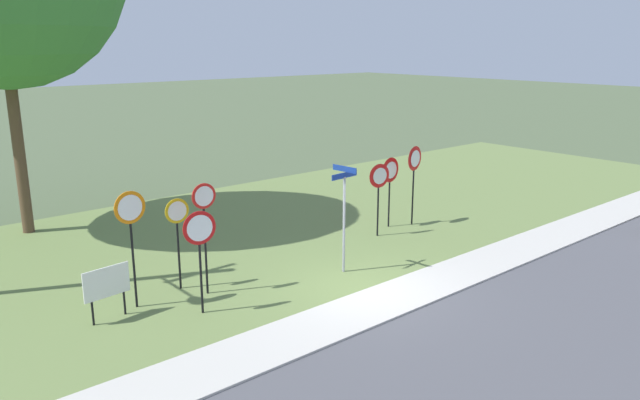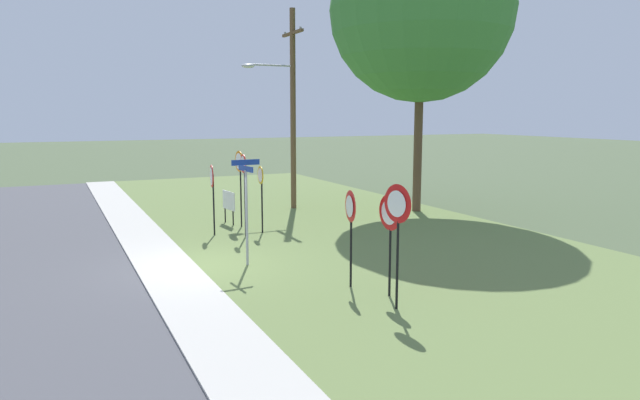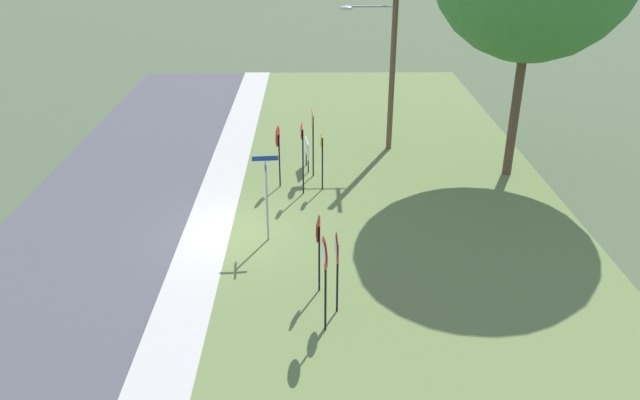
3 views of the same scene
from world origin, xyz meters
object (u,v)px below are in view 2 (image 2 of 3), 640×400
at_px(stop_sign_near_right, 244,178).
at_px(stop_sign_far_center, 261,185).
at_px(yield_sign_far_left, 397,216).
at_px(notice_board, 229,202).
at_px(utility_pole, 290,102).
at_px(oak_tree_left, 421,10).
at_px(stop_sign_near_left, 240,171).
at_px(stop_sign_far_left, 212,184).
at_px(street_name_post, 246,203).
at_px(yield_sign_near_left, 350,215).
at_px(yield_sign_near_right, 389,220).

distance_m(stop_sign_near_right, stop_sign_far_center, 0.87).
distance_m(yield_sign_far_left, notice_board, 10.91).
bearing_deg(notice_board, utility_pole, 117.80).
xyz_separation_m(stop_sign_near_right, yield_sign_far_left, (8.39, 0.64, 0.04)).
xyz_separation_m(stop_sign_near_right, notice_board, (-2.44, 0.16, -1.17)).
relative_size(stop_sign_far_center, oak_tree_left, 0.19).
relative_size(stop_sign_near_left, stop_sign_far_left, 1.15).
distance_m(stop_sign_far_center, yield_sign_far_left, 8.75).
bearing_deg(stop_sign_far_center, stop_sign_far_left, -98.18).
relative_size(stop_sign_far_center, street_name_post, 0.81).
height_order(yield_sign_near_left, utility_pole, utility_pole).
relative_size(yield_sign_near_right, oak_tree_left, 0.19).
relative_size(stop_sign_far_left, yield_sign_far_left, 0.90).
relative_size(yield_sign_far_left, utility_pole, 0.32).
height_order(stop_sign_far_left, street_name_post, street_name_post).
distance_m(yield_sign_near_right, street_name_post, 4.51).
xyz_separation_m(stop_sign_far_center, yield_sign_far_left, (8.75, -0.08, 0.36)).
relative_size(stop_sign_near_right, stop_sign_far_center, 1.19).
distance_m(stop_sign_near_left, notice_board, 1.46).
distance_m(yield_sign_near_left, street_name_post, 3.39).
relative_size(yield_sign_far_left, oak_tree_left, 0.22).
bearing_deg(yield_sign_near_right, stop_sign_near_right, -176.35).
height_order(yield_sign_near_left, yield_sign_far_left, yield_sign_far_left).
bearing_deg(street_name_post, oak_tree_left, 114.75).
relative_size(stop_sign_near_right, yield_sign_near_left, 1.19).
xyz_separation_m(stop_sign_far_left, stop_sign_far_center, (0.32, 1.64, -0.10)).
bearing_deg(notice_board, yield_sign_near_right, -1.74).
relative_size(yield_sign_near_left, street_name_post, 0.81).
distance_m(stop_sign_near_left, street_name_post, 5.47).
bearing_deg(stop_sign_far_center, notice_board, -162.21).
relative_size(stop_sign_near_right, street_name_post, 0.96).
relative_size(yield_sign_near_left, oak_tree_left, 0.19).
xyz_separation_m(stop_sign_far_center, utility_pole, (-4.46, 2.93, 2.95)).
bearing_deg(stop_sign_near_left, yield_sign_near_right, -0.12).
distance_m(yield_sign_near_left, notice_board, 9.07).
bearing_deg(stop_sign_near_right, oak_tree_left, 105.25).
bearing_deg(stop_sign_near_right, yield_sign_near_right, 10.07).
distance_m(stop_sign_far_left, notice_board, 2.28).
distance_m(stop_sign_far_center, utility_pole, 6.10).
bearing_deg(stop_sign_far_left, yield_sign_near_left, 19.07).
distance_m(stop_sign_far_center, yield_sign_near_right, 7.94).
bearing_deg(utility_pole, yield_sign_near_right, -12.22).
distance_m(stop_sign_near_left, stop_sign_far_center, 1.43).
bearing_deg(stop_sign_far_left, stop_sign_near_left, 136.03).
relative_size(stop_sign_far_center, yield_sign_near_right, 0.99).
relative_size(yield_sign_near_left, utility_pole, 0.28).
distance_m(stop_sign_far_left, yield_sign_near_right, 8.46).
relative_size(stop_sign_near_right, yield_sign_near_right, 1.19).
bearing_deg(street_name_post, stop_sign_far_center, 150.03).
xyz_separation_m(yield_sign_near_left, yield_sign_far_left, (1.82, 0.13, 0.28)).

